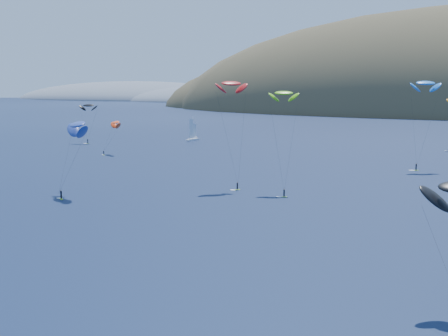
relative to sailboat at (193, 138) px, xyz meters
The scene contains 8 objects.
headland 651.10m from the sailboat, 124.28° to the left, with size 460.00×250.00×60.00m.
sailboat is the anchor object (origin of this frame).
kitesurfer_1 58.32m from the sailboat, 90.49° to the right, with size 7.90×9.83×13.63m.
kitesurfer_3 131.98m from the sailboat, 51.36° to the right, with size 8.76×13.73×25.64m.
kitesurfer_4 119.76m from the sailboat, 24.32° to the right, with size 9.89×10.20×28.51m.
kitesurfer_9 126.25m from the sailboat, 56.71° to the right, with size 8.50×9.30×28.26m.
kitesurfer_10 135.80m from the sailboat, 72.74° to the right, with size 10.98×13.07×19.32m.
kitesurfer_12 47.88m from the sailboat, 141.62° to the right, with size 8.32×7.01×18.30m.
Camera 1 is at (56.13, -33.16, 26.59)m, focal length 50.00 mm.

